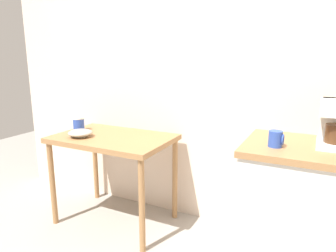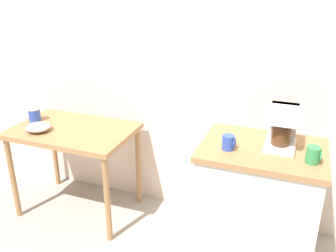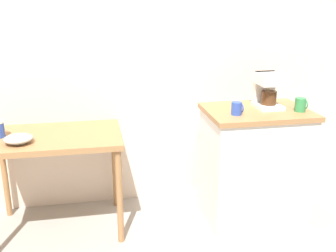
{
  "view_description": "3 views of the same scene",
  "coord_description": "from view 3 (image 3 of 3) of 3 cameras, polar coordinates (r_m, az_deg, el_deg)",
  "views": [
    {
      "loc": [
        0.72,
        -1.85,
        1.37
      ],
      "look_at": [
        -0.17,
        -0.08,
        0.91
      ],
      "focal_mm": 32.79,
      "sensor_mm": 36.0,
      "label": 1
    },
    {
      "loc": [
        0.89,
        -2.16,
        1.88
      ],
      "look_at": [
        0.08,
        0.01,
        0.91
      ],
      "focal_mm": 39.75,
      "sensor_mm": 36.0,
      "label": 2
    },
    {
      "loc": [
        -0.45,
        -2.69,
        1.65
      ],
      "look_at": [
        0.06,
        -0.04,
        0.79
      ],
      "focal_mm": 42.65,
      "sensor_mm": 36.0,
      "label": 3
    }
  ],
  "objects": [
    {
      "name": "mug_tall_green",
      "position": [
        3.01,
        18.42,
        2.91
      ],
      "size": [
        0.08,
        0.08,
        0.1
      ],
      "color": "#338C4C",
      "rests_on": "kitchen_counter"
    },
    {
      "name": "ground_plane",
      "position": [
        3.19,
        -1.13,
        -13.55
      ],
      "size": [
        8.0,
        8.0,
        0.0
      ],
      "primitive_type": "plane",
      "color": "gray"
    },
    {
      "name": "wooden_table",
      "position": [
        2.95,
        -15.82,
        -2.9
      ],
      "size": [
        0.93,
        0.61,
        0.74
      ],
      "color": "#9E7044",
      "rests_on": "ground_plane"
    },
    {
      "name": "kitchen_counter",
      "position": [
        3.13,
        12.12,
        -5.47
      ],
      "size": [
        0.75,
        0.56,
        0.88
      ],
      "color": "white",
      "rests_on": "ground_plane"
    },
    {
      "name": "back_wall",
      "position": [
        3.23,
        -0.98,
        13.18
      ],
      "size": [
        4.4,
        0.1,
        2.8
      ],
      "primitive_type": "cube",
      "color": "beige",
      "rests_on": "ground_plane"
    },
    {
      "name": "bowl_stoneware",
      "position": [
        2.81,
        -20.6,
        -1.71
      ],
      "size": [
        0.19,
        0.19,
        0.06
      ],
      "color": "#9E998C",
      "rests_on": "wooden_table"
    },
    {
      "name": "coffee_maker",
      "position": [
        3.04,
        14.05,
        5.21
      ],
      "size": [
        0.18,
        0.22,
        0.26
      ],
      "color": "white",
      "rests_on": "kitchen_counter"
    },
    {
      "name": "mug_blue",
      "position": [
        2.82,
        9.82,
        2.49
      ],
      "size": [
        0.08,
        0.07,
        0.09
      ],
      "color": "#2D4CAD",
      "rests_on": "kitchen_counter"
    }
  ]
}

